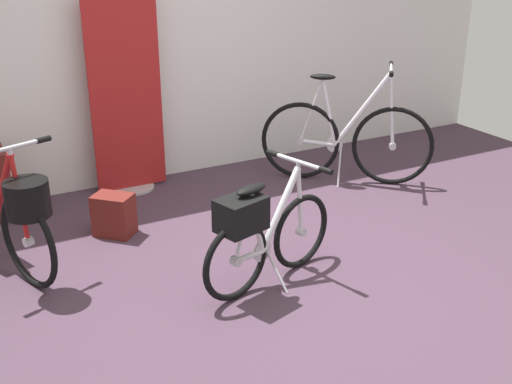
# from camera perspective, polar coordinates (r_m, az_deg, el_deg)

# --- Properties ---
(ground_plane) EXTENTS (7.45, 7.45, 0.00)m
(ground_plane) POSITION_cam_1_polar(r_m,az_deg,el_deg) (3.90, 2.45, -9.26)
(ground_plane) COLOR #473342
(back_wall) EXTENTS (7.45, 0.10, 2.67)m
(back_wall) POSITION_cam_1_polar(r_m,az_deg,el_deg) (5.52, -10.25, 14.58)
(back_wall) COLOR white
(back_wall) RESTS_ON ground_plane
(floor_banner_stand) EXTENTS (0.60, 0.36, 1.65)m
(floor_banner_stand) POSITION_cam_1_polar(r_m,az_deg,el_deg) (5.34, -11.60, 7.69)
(floor_banner_stand) COLOR #B7B7BC
(floor_banner_stand) RESTS_ON ground_plane
(folding_bike_foreground) EXTENTS (1.05, 0.53, 0.77)m
(folding_bike_foreground) POSITION_cam_1_polar(r_m,az_deg,el_deg) (3.82, 0.50, -3.62)
(folding_bike_foreground) COLOR black
(folding_bike_foreground) RESTS_ON ground_plane
(display_bike_left) EXTENTS (1.18, 0.98, 1.04)m
(display_bike_left) POSITION_cam_1_polar(r_m,az_deg,el_deg) (5.57, 8.13, 4.76)
(display_bike_left) COLOR black
(display_bike_left) RESTS_ON ground_plane
(display_bike_right) EXTENTS (0.60, 1.24, 0.91)m
(display_bike_right) POSITION_cam_1_polar(r_m,az_deg,el_deg) (4.28, -22.17, -1.02)
(display_bike_right) COLOR black
(display_bike_right) RESTS_ON ground_plane
(backpack_on_floor) EXTENTS (0.33, 0.33, 0.31)m
(backpack_on_floor) POSITION_cam_1_polar(r_m,az_deg,el_deg) (4.69, -12.69, -2.04)
(backpack_on_floor) COLOR maroon
(backpack_on_floor) RESTS_ON ground_plane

